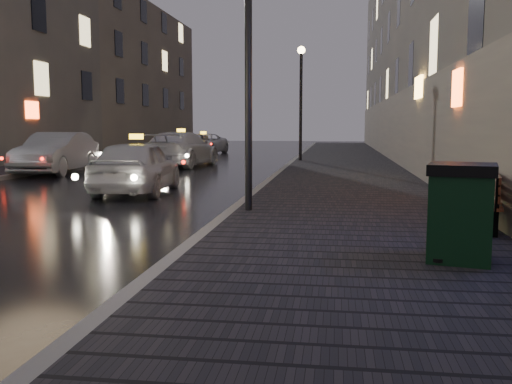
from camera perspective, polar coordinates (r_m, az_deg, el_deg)
sidewalk at (r=26.00m, az=8.83°, el=2.81°), size 4.60×58.00×0.15m
curb at (r=26.08m, az=3.54°, el=2.89°), size 0.20×58.00×0.15m
sidewalk_far at (r=28.73m, az=-17.21°, el=2.96°), size 2.40×58.00×0.15m
curb_far at (r=28.21m, az=-14.82°, el=2.97°), size 0.20×58.00×0.15m
building_near at (r=30.51m, az=15.20°, el=15.33°), size 1.80×50.00×13.00m
building_far_c at (r=47.27m, az=-13.36°, el=11.02°), size 6.00×22.00×11.00m
lamp_near at (r=11.19m, az=-0.77°, el=15.34°), size 0.36×0.36×5.28m
lamp_far at (r=27.04m, az=4.52°, el=10.26°), size 0.36×0.36×5.28m
bench at (r=9.86m, az=21.92°, el=-0.80°), size 0.97×1.86×0.90m
trash_bin at (r=7.39m, az=19.80°, el=-1.87°), size 0.94×0.94×1.20m
taxi_near at (r=15.49m, az=-11.81°, el=2.53°), size 2.06×4.35×1.44m
car_left_mid at (r=22.53m, az=-19.32°, el=3.70°), size 1.97×4.78×1.54m
taxi_mid at (r=25.24m, az=-7.47°, el=4.27°), size 2.55×5.37×1.51m
taxi_far at (r=36.10m, az=-5.28°, el=4.83°), size 2.59×4.77×1.27m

